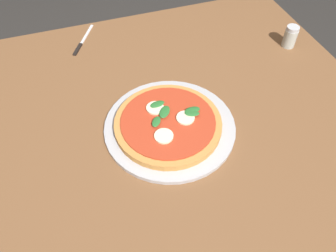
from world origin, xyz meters
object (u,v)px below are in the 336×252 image
object	(u,v)px
pepper_shaker	(290,37)
dining_table	(173,159)
knife	(81,43)
serving_tray	(168,127)
pizza	(168,123)

from	to	relation	value
pepper_shaker	dining_table	bearing A→B (deg)	-153.37
dining_table	knife	world-z (taller)	knife
dining_table	serving_tray	bearing A→B (deg)	98.55
dining_table	pepper_shaker	xyz separation A→B (m)	(0.49, 0.24, 0.13)
pizza	knife	xyz separation A→B (m)	(-0.16, 0.45, -0.02)
knife	pizza	bearing A→B (deg)	-70.75
serving_tray	pizza	world-z (taller)	pizza
knife	pepper_shaker	world-z (taller)	pepper_shaker
serving_tray	pepper_shaker	size ratio (longest dim) A/B	4.78
dining_table	serving_tray	world-z (taller)	serving_tray
knife	pepper_shaker	distance (m)	0.69
dining_table	pepper_shaker	distance (m)	0.56
pizza	serving_tray	bearing A→B (deg)	73.65
pizza	pepper_shaker	distance (m)	0.54
dining_table	pizza	size ratio (longest dim) A/B	4.31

